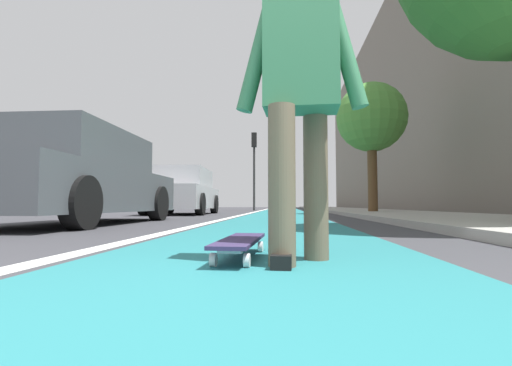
{
  "coord_description": "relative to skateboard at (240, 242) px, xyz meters",
  "views": [
    {
      "loc": [
        -0.58,
        -0.15,
        0.31
      ],
      "look_at": [
        10.44,
        0.73,
        0.97
      ],
      "focal_mm": 25.74,
      "sensor_mm": 36.0,
      "label": 1
    }
  ],
  "objects": [
    {
      "name": "street_tree_mid",
      "position": [
        10.07,
        -3.1,
        3.07
      ],
      "size": [
        2.28,
        2.28,
        4.34
      ],
      "color": "brown",
      "rests_on": "ground"
    },
    {
      "name": "parked_car_near",
      "position": [
        3.55,
        3.06,
        0.63
      ],
      "size": [
        4.46,
        1.85,
        1.5
      ],
      "color": "#4C5156",
      "rests_on": "ground"
    },
    {
      "name": "ground_plane",
      "position": [
        8.45,
        -0.11,
        -0.09
      ],
      "size": [
        80.0,
        80.0,
        0.0
      ],
      "primitive_type": "plane",
      "color": "#38383D"
    },
    {
      "name": "parked_car_mid",
      "position": [
        9.69,
        3.1,
        0.63
      ],
      "size": [
        4.43,
        2.02,
        1.49
      ],
      "color": "#B7B7BC",
      "rests_on": "ground"
    },
    {
      "name": "skateboard",
      "position": [
        0.0,
        0.0,
        0.0
      ],
      "size": [
        0.85,
        0.24,
        0.11
      ],
      "color": "white",
      "rests_on": "ground"
    },
    {
      "name": "building_facade",
      "position": [
        20.45,
        -6.67,
        6.02
      ],
      "size": [
        40.0,
        1.2,
        12.24
      ],
      "primitive_type": "cube",
      "color": "slate",
      "rests_on": "ground"
    },
    {
      "name": "skater_person",
      "position": [
        -0.15,
        -0.35,
        0.84
      ],
      "size": [
        0.45,
        0.72,
        1.64
      ],
      "color": "brown",
      "rests_on": "ground"
    },
    {
      "name": "sidewalk_curb",
      "position": [
        16.45,
        -3.5,
        -0.04
      ],
      "size": [
        52.0,
        3.2,
        0.1
      ],
      "primitive_type": "cube",
      "color": "#9E9B93",
      "rests_on": "ground"
    },
    {
      "name": "lane_stripe_white",
      "position": [
        18.45,
        1.06,
        -0.09
      ],
      "size": [
        52.0,
        0.16,
        0.01
      ],
      "primitive_type": "cube",
      "color": "silver",
      "rests_on": "ground"
    },
    {
      "name": "bike_lane_paint",
      "position": [
        22.45,
        -0.11,
        -0.09
      ],
      "size": [
        56.0,
        2.04,
        0.0
      ],
      "primitive_type": "cube",
      "color": "#237075",
      "rests_on": "ground"
    },
    {
      "name": "traffic_light",
      "position": [
        18.02,
        1.46,
        2.89
      ],
      "size": [
        0.33,
        0.28,
        4.32
      ],
      "color": "#2D2D2D",
      "rests_on": "ground"
    }
  ]
}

